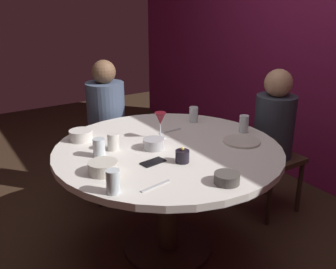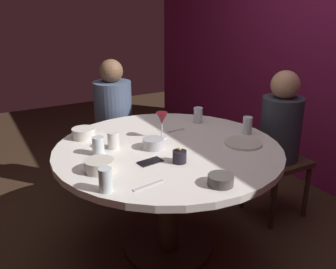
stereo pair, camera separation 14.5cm
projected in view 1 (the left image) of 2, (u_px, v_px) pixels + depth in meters
ground_plane at (168, 248)px, 2.60m from camera, size 8.00×8.00×0.00m
dining_table at (168, 168)px, 2.38m from camera, size 1.41×1.41×0.75m
seated_diner_left at (106, 115)px, 3.08m from camera, size 0.40×0.40×1.17m
seated_diner_back at (274, 126)px, 2.84m from camera, size 0.40×0.40×1.14m
candle_holder at (182, 156)px, 2.10m from camera, size 0.08×0.08×0.09m
wine_glass at (160, 120)px, 2.43m from camera, size 0.08×0.08×0.18m
dinner_plate at (242, 141)px, 2.40m from camera, size 0.24×0.24×0.01m
cell_phone at (153, 162)px, 2.11m from camera, size 0.09×0.15×0.01m
bowl_serving_large at (154, 144)px, 2.29m from camera, size 0.13×0.13×0.06m
bowl_salad_center at (227, 178)px, 1.87m from camera, size 0.13×0.13×0.05m
bowl_small_white at (103, 167)px, 1.97m from camera, size 0.16×0.16×0.06m
bowl_sauce_side at (81, 135)px, 2.43m from camera, size 0.15×0.15×0.07m
cup_near_candle at (99, 148)px, 2.18m from camera, size 0.07×0.07×0.11m
cup_by_left_diner at (113, 142)px, 2.27m from camera, size 0.07×0.07×0.10m
cup_by_right_diner at (194, 115)px, 2.77m from camera, size 0.07×0.07×0.11m
cup_center_front at (113, 182)px, 1.76m from camera, size 0.07×0.07×0.12m
cup_far_edge at (244, 124)px, 2.56m from camera, size 0.06×0.06×0.12m
fork_near_plate at (170, 131)px, 2.59m from camera, size 0.03×0.18×0.01m
knife_near_plate at (156, 186)px, 1.84m from camera, size 0.04×0.18×0.01m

